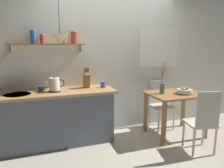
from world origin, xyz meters
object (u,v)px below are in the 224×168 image
Objects in this scene: dining_chair_far at (160,102)px; coffee_mug_spare at (103,85)px; twig_vase at (162,88)px; coffee_mug_by_sink at (41,89)px; dining_table at (176,101)px; dining_chair_near at (203,120)px; knife_block at (86,80)px; pendant_lamp at (60,39)px; fruit_bowl at (185,91)px; electric_kettle at (55,85)px.

dining_chair_far is 7.07× the size of coffee_mug_spare.
coffee_mug_by_sink is at bearing 170.63° from twig_vase.
dining_table is 1.71× the size of twig_vase.
dining_chair_far is (-0.04, 1.12, -0.02)m from dining_chair_near.
dining_chair_near is at bearing -37.07° from knife_block.
coffee_mug_by_sink is (-2.17, -0.05, 0.43)m from dining_chair_far.
coffee_mug_spare is at bearing -1.80° from coffee_mug_by_sink.
knife_block is 0.80m from pendant_lamp.
knife_block reaches higher than fruit_bowl.
dining_table is at bearing -16.26° from knife_block.
twig_vase reaches higher than coffee_mug_by_sink.
electric_kettle is 2.09× the size of coffee_mug_spare.
pendant_lamp reaches higher than dining_chair_near.
dining_chair_far reaches higher than fruit_bowl.
coffee_mug_by_sink is (-2.33, 0.47, 0.11)m from fruit_bowl.
coffee_mug_by_sink is (-2.21, 1.07, 0.40)m from dining_chair_near.
electric_kettle is at bearing -23.19° from coffee_mug_by_sink.
dining_chair_near is 0.85m from twig_vase.
dining_chair_far is 3.38× the size of electric_kettle.
knife_block is 0.50× the size of pendant_lamp.
coffee_mug_by_sink reaches higher than dining_table.
fruit_bowl is at bearing -18.17° from coffee_mug_spare.
knife_block is (0.53, 0.13, 0.03)m from electric_kettle.
electric_kettle is (-2.00, 0.98, 0.47)m from dining_chair_near.
twig_vase reaches higher than fruit_bowl.
fruit_bowl is at bearing -21.61° from twig_vase.
knife_block reaches higher than dining_chair_near.
dining_table is 2.79× the size of knife_block.
dining_chair_far is at bearing 91.88° from dining_chair_near.
dining_chair_far is at bearing 62.00° from twig_vase.
electric_kettle is (-1.77, 0.24, 0.12)m from twig_vase.
coffee_mug_spare is (1.00, -0.03, 0.00)m from coffee_mug_by_sink.
twig_vase reaches higher than knife_block.
dining_chair_near is 1.64m from coffee_mug_spare.
electric_kettle is at bearing 172.34° from twig_vase.
twig_vase is at bearing -8.43° from pendant_lamp.
coffee_mug_by_sink is at bearing 170.14° from dining_table.
electric_kettle reaches higher than dining_chair_near.
dining_table is 0.69m from dining_chair_near.
electric_kettle reaches higher than dining_chair_far.
pendant_lamp is (0.32, -0.08, 0.76)m from coffee_mug_by_sink.
dining_chair_near is 7.54× the size of coffee_mug_spare.
electric_kettle reaches higher than coffee_mug_spare.
coffee_mug_spare is (0.80, 0.06, -0.06)m from electric_kettle.
fruit_bowl is 1.40m from coffee_mug_spare.
electric_kettle is 0.40× the size of pendant_lamp.
fruit_bowl is at bearing -35.83° from dining_table.
twig_vase is at bearing -7.66° from electric_kettle.
dining_chair_far is at bearing 4.02° from electric_kettle.
coffee_mug_by_sink is (-2.21, 0.38, 0.29)m from dining_table.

